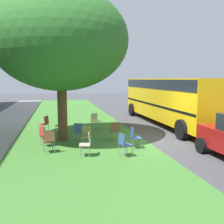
% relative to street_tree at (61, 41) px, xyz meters
% --- Properties ---
extents(ground, '(80.00, 80.00, 0.00)m').
position_rel_street_tree_xyz_m(ground, '(-1.23, -3.96, -4.55)').
color(ground, '#424247').
extents(grass_verge, '(48.00, 6.00, 0.01)m').
position_rel_street_tree_xyz_m(grass_verge, '(-1.23, -0.76, -4.55)').
color(grass_verge, '#3D752D').
rests_on(grass_verge, ground).
extents(street_tree, '(6.12, 6.12, 6.83)m').
position_rel_street_tree_xyz_m(street_tree, '(0.00, 0.00, 0.00)').
color(street_tree, brown).
rests_on(street_tree, ground).
extents(chair_0, '(0.53, 0.52, 0.88)m').
position_rel_street_tree_xyz_m(chair_0, '(-0.60, -0.70, -4.03)').
color(chair_0, '#335184').
rests_on(chair_0, ground).
extents(chair_1, '(0.50, 0.49, 0.88)m').
position_rel_street_tree_xyz_m(chair_1, '(-1.44, -0.96, -4.03)').
color(chair_1, olive).
rests_on(chair_1, ground).
extents(chair_2, '(0.50, 0.50, 0.88)m').
position_rel_street_tree_xyz_m(chair_2, '(-2.08, 0.58, -4.03)').
color(chair_2, brown).
rests_on(chair_2, ground).
extents(chair_3, '(0.56, 0.56, 0.88)m').
position_rel_street_tree_xyz_m(chair_3, '(-1.10, 0.79, -4.03)').
color(chair_3, '#B7332D').
rests_on(chair_3, ground).
extents(chair_4, '(0.53, 0.52, 0.88)m').
position_rel_street_tree_xyz_m(chair_4, '(2.32, -1.88, -4.03)').
color(chair_4, beige).
rests_on(chair_4, ground).
extents(chair_5, '(0.53, 0.53, 0.88)m').
position_rel_street_tree_xyz_m(chair_5, '(-3.15, -2.12, -4.03)').
color(chair_5, '#335184').
rests_on(chair_5, ground).
extents(chair_6, '(0.56, 0.56, 0.88)m').
position_rel_street_tree_xyz_m(chair_6, '(1.90, 0.90, -4.03)').
color(chair_6, '#B7332D').
rests_on(chair_6, ground).
extents(chair_7, '(0.42, 0.43, 0.88)m').
position_rel_street_tree_xyz_m(chair_7, '(-2.17, -2.83, -4.03)').
color(chair_7, '#335184').
rests_on(chair_7, ground).
extents(chair_8, '(0.45, 0.44, 0.88)m').
position_rel_street_tree_xyz_m(chair_8, '(-0.70, -2.36, -4.03)').
color(chair_8, brown).
rests_on(chair_8, ground).
extents(chair_9, '(0.48, 0.49, 0.88)m').
position_rel_street_tree_xyz_m(chair_9, '(-2.80, -0.79, -4.03)').
color(chair_9, '#ADA393').
rests_on(chair_9, ground).
extents(chair_10, '(0.58, 0.58, 0.88)m').
position_rel_street_tree_xyz_m(chair_10, '(1.31, 0.03, -4.03)').
color(chair_10, brown).
rests_on(chair_10, ground).
extents(school_bus, '(10.40, 2.80, 2.88)m').
position_rel_street_tree_xyz_m(school_bus, '(2.82, -6.73, -2.79)').
color(school_bus, yellow).
rests_on(school_bus, ground).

